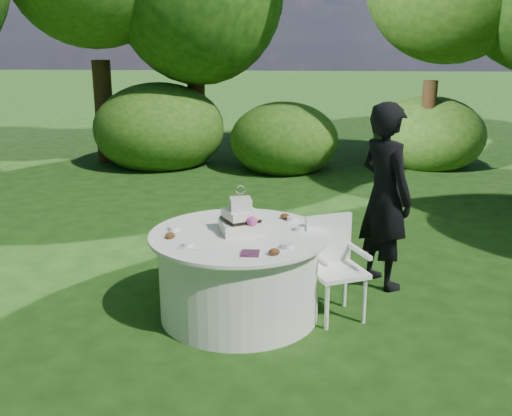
# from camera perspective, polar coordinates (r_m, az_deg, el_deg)

# --- Properties ---
(ground) EXTENTS (80.00, 80.00, 0.00)m
(ground) POSITION_cam_1_polar(r_m,az_deg,el_deg) (5.48, -1.59, -10.07)
(ground) COLOR #17330D
(ground) RESTS_ON ground
(napkins) EXTENTS (0.14, 0.14, 0.02)m
(napkins) POSITION_cam_1_polar(r_m,az_deg,el_deg) (4.69, -0.55, -4.34)
(napkins) COLOR #4C203D
(napkins) RESTS_ON table
(feather_plume) EXTENTS (0.48, 0.07, 0.01)m
(feather_plume) POSITION_cam_1_polar(r_m,az_deg,el_deg) (4.83, -5.04, -3.83)
(feather_plume) COLOR white
(feather_plume) RESTS_ON table
(guest) EXTENTS (0.72, 0.80, 1.83)m
(guest) POSITION_cam_1_polar(r_m,az_deg,el_deg) (5.96, 12.20, 1.12)
(guest) COLOR black
(guest) RESTS_ON ground
(table) EXTENTS (1.56, 1.56, 0.77)m
(table) POSITION_cam_1_polar(r_m,az_deg,el_deg) (5.32, -1.62, -6.31)
(table) COLOR white
(table) RESTS_ON ground
(cake) EXTENTS (0.42, 0.42, 0.43)m
(cake) POSITION_cam_1_polar(r_m,az_deg,el_deg) (5.17, -1.44, -1.14)
(cake) COLOR white
(cake) RESTS_ON table
(chair) EXTENTS (0.58, 0.58, 0.90)m
(chair) POSITION_cam_1_polar(r_m,az_deg,el_deg) (5.33, 7.37, -4.89)
(chair) COLOR white
(chair) RESTS_ON ground
(votives) EXTENTS (1.20, 0.88, 0.04)m
(votives) POSITION_cam_1_polar(r_m,az_deg,el_deg) (5.14, -0.66, -2.35)
(votives) COLOR white
(votives) RESTS_ON table
(petal_cups) EXTENTS (1.04, 1.06, 0.05)m
(petal_cups) POSITION_cam_1_polar(r_m,az_deg,el_deg) (5.10, -1.17, -2.43)
(petal_cups) COLOR #562D16
(petal_cups) RESTS_ON table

